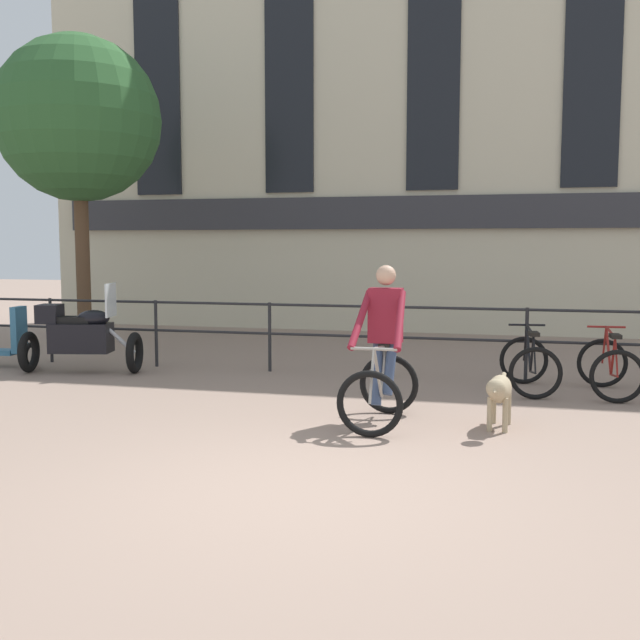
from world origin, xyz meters
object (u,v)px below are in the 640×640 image
(parked_motorcycle, at_px, (80,336))
(parked_bicycle_mid_left, at_px, (610,367))
(parked_bicycle_near_lamp, at_px, (529,364))
(cyclist_with_bike, at_px, (382,352))
(dog, at_px, (499,391))

(parked_motorcycle, relative_size, parked_bicycle_mid_left, 1.59)
(parked_motorcycle, bearing_deg, parked_bicycle_near_lamp, -100.02)
(cyclist_with_bike, height_order, dog, cyclist_with_bike)
(parked_motorcycle, distance_m, parked_bicycle_mid_left, 7.49)
(cyclist_with_bike, relative_size, parked_motorcycle, 0.93)
(parked_bicycle_near_lamp, bearing_deg, dog, 73.97)
(dog, xyz_separation_m, parked_bicycle_mid_left, (1.36, 2.18, -0.05))
(parked_motorcycle, bearing_deg, cyclist_with_bike, -123.44)
(parked_bicycle_mid_left, bearing_deg, dog, 55.24)
(parked_motorcycle, bearing_deg, dog, -119.70)
(cyclist_with_bike, xyz_separation_m, parked_motorcycle, (-4.89, 1.98, -0.20))
(cyclist_with_bike, bearing_deg, parked_bicycle_near_lamp, 54.35)
(dog, height_order, parked_bicycle_mid_left, parked_bicycle_mid_left)
(cyclist_with_bike, xyz_separation_m, parked_bicycle_near_lamp, (1.60, 2.14, -0.41))
(parked_motorcycle, xyz_separation_m, parked_bicycle_near_lamp, (6.49, 0.16, -0.20))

